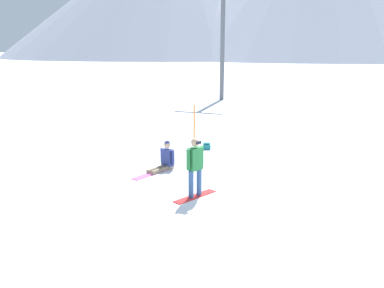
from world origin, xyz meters
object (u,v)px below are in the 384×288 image
at_px(snowboarder_midground, 164,160).
at_px(ski_lift_tower, 223,25).
at_px(snowboarder_foreground, 195,166).
at_px(trail_marker_pole, 194,125).
at_px(backpack_teal, 207,146).

height_order(snowboarder_midground, ski_lift_tower, ski_lift_tower).
distance_m(snowboarder_foreground, snowboarder_midground, 2.90).
height_order(snowboarder_foreground, trail_marker_pole, trail_marker_pole).
bearing_deg(snowboarder_midground, snowboarder_foreground, -45.19).
height_order(snowboarder_foreground, ski_lift_tower, ski_lift_tower).
bearing_deg(snowboarder_foreground, ski_lift_tower, 106.87).
distance_m(snowboarder_midground, backpack_teal, 3.38).
bearing_deg(trail_marker_pole, snowboarder_midground, -83.17).
distance_m(snowboarder_midground, trail_marker_pole, 3.88).
relative_size(snowboarder_midground, ski_lift_tower, 0.17).
relative_size(backpack_teal, ski_lift_tower, 0.05).
distance_m(backpack_teal, trail_marker_pole, 1.18).
height_order(backpack_teal, ski_lift_tower, ski_lift_tower).
relative_size(snowboarder_midground, trail_marker_pole, 1.01).
distance_m(snowboarder_midground, ski_lift_tower, 20.61).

